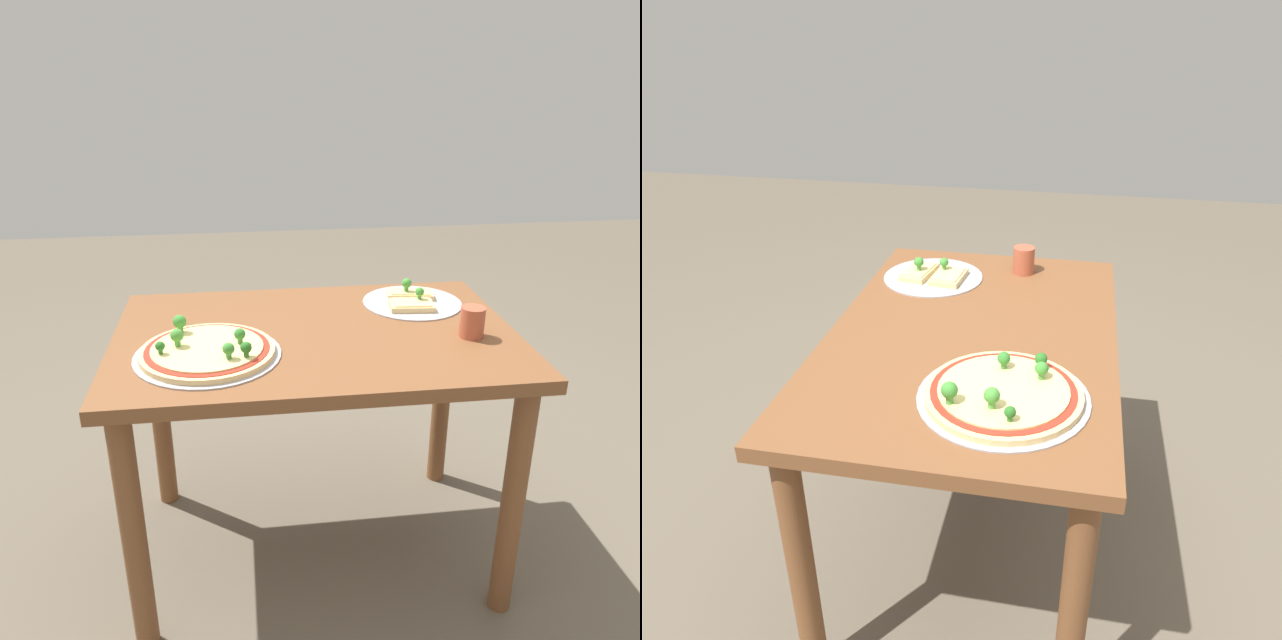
% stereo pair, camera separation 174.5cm
% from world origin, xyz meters
% --- Properties ---
extents(ground_plane, '(8.00, 8.00, 0.00)m').
position_xyz_m(ground_plane, '(0.00, 0.00, 0.00)').
color(ground_plane, brown).
extents(dining_table, '(1.07, 0.71, 0.73)m').
position_xyz_m(dining_table, '(0.00, 0.00, 0.61)').
color(dining_table, brown).
rests_on(dining_table, ground_plane).
extents(pizza_tray_whole, '(0.36, 0.36, 0.07)m').
position_xyz_m(pizza_tray_whole, '(0.28, 0.11, 0.74)').
color(pizza_tray_whole, '#A3A3A8').
rests_on(pizza_tray_whole, dining_table).
extents(pizza_tray_slice, '(0.30, 0.30, 0.06)m').
position_xyz_m(pizza_tray_slice, '(-0.31, -0.18, 0.74)').
color(pizza_tray_slice, '#A3A3A8').
rests_on(pizza_tray_slice, dining_table).
extents(drinking_cup, '(0.06, 0.06, 0.08)m').
position_xyz_m(drinking_cup, '(-0.40, 0.08, 0.77)').
color(drinking_cup, '#AD5138').
rests_on(drinking_cup, dining_table).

